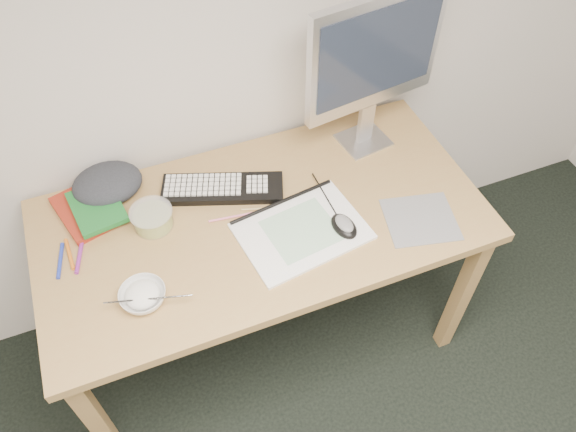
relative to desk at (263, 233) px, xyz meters
name	(u,v)px	position (x,y,z in m)	size (l,w,h in m)	color
desk	(263,233)	(0.00, 0.00, 0.00)	(1.40, 0.70, 0.75)	#A2814A
mousepad	(420,219)	(0.46, -0.19, 0.08)	(0.22, 0.20, 0.00)	gray
sketchpad	(302,231)	(0.09, -0.10, 0.09)	(0.38, 0.27, 0.01)	white
keyboard	(223,189)	(-0.08, 0.15, 0.09)	(0.39, 0.12, 0.02)	black
monitor	(375,57)	(0.45, 0.20, 0.43)	(0.47, 0.17, 0.55)	silver
mouse	(344,224)	(0.22, -0.14, 0.11)	(0.07, 0.11, 0.04)	black
rice_bowl	(143,296)	(-0.41, -0.16, 0.10)	(0.13, 0.13, 0.04)	white
chopsticks	(148,299)	(-0.40, -0.19, 0.13)	(0.02, 0.02, 0.23)	silver
fruit_tub	(152,218)	(-0.32, 0.09, 0.11)	(0.13, 0.13, 0.06)	#D4D34A
book_red	(88,210)	(-0.50, 0.22, 0.09)	(0.17, 0.22, 0.02)	maroon
book_green	(97,207)	(-0.47, 0.20, 0.11)	(0.14, 0.20, 0.02)	#196526
cloth_lump	(107,184)	(-0.42, 0.28, 0.12)	(0.19, 0.16, 0.08)	#282B30
pencil_pink	(238,216)	(-0.07, 0.03, 0.09)	(0.01, 0.01, 0.19)	pink
pencil_tan	(271,208)	(0.04, 0.02, 0.09)	(0.01, 0.01, 0.19)	tan
pencil_black	(299,202)	(0.13, 0.01, 0.09)	(0.01, 0.01, 0.16)	black
marker_blue	(60,261)	(-0.61, 0.06, 0.09)	(0.01, 0.01, 0.13)	#1F33AC
marker_orange	(69,254)	(-0.58, 0.07, 0.09)	(0.01, 0.01, 0.12)	orange
marker_purple	(80,254)	(-0.55, 0.06, 0.09)	(0.01, 0.01, 0.14)	#83268C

